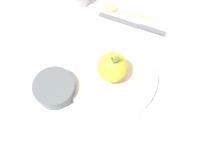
{
  "coord_description": "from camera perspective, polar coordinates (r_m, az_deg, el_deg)",
  "views": [
    {
      "loc": [
        0.14,
        -0.32,
        0.68
      ],
      "look_at": [
        0.01,
        -0.04,
        0.02
      ],
      "focal_mm": 42.71,
      "sensor_mm": 36.0,
      "label": 1
    }
  ],
  "objects": [
    {
      "name": "dinner_plate",
      "position": [
        0.74,
        0.0,
        -0.36
      ],
      "size": [
        0.25,
        0.25,
        0.02
      ],
      "color": "silver",
      "rests_on": "ground_plane"
    },
    {
      "name": "knife",
      "position": [
        0.83,
        5.49,
        10.34
      ],
      "size": [
        0.22,
        0.03,
        0.01
      ],
      "color": "#59595E",
      "rests_on": "ground_plane"
    },
    {
      "name": "side_bowl",
      "position": [
        0.73,
        -12.23,
        -2.75
      ],
      "size": [
        0.11,
        0.11,
        0.04
      ],
      "color": "#4C5156",
      "rests_on": "ground_plane"
    },
    {
      "name": "ground_plane",
      "position": [
        0.77,
        0.89,
        2.36
      ],
      "size": [
        2.4,
        2.4,
        0.0
      ],
      "primitive_type": "plane",
      "color": "silver"
    },
    {
      "name": "apple",
      "position": [
        0.7,
        -0.01,
        1.6
      ],
      "size": [
        0.08,
        0.08,
        0.09
      ],
      "color": "gold",
      "rests_on": "dinner_plate"
    },
    {
      "name": "spoon",
      "position": [
        0.87,
        0.83,
        13.89
      ],
      "size": [
        0.17,
        0.04,
        0.01
      ],
      "color": "#D8B766",
      "rests_on": "ground_plane"
    }
  ]
}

